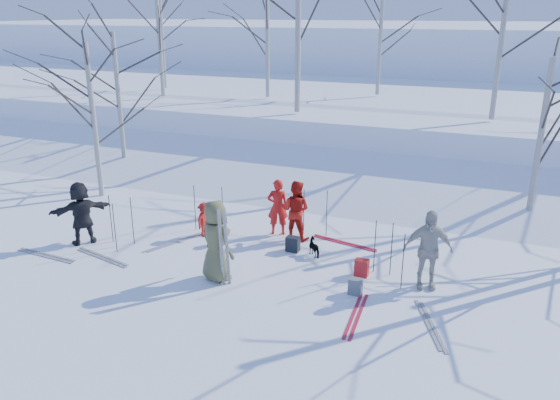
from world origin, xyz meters
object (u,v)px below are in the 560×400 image
at_px(skier_grey_west, 81,213).
at_px(skier_redor_behind, 296,210).
at_px(backpack_grey, 355,287).
at_px(skier_red_seated, 204,219).
at_px(dog, 315,247).
at_px(skier_red_north, 278,207).
at_px(backpack_dark, 293,244).
at_px(skier_cream_east, 428,250).
at_px(backpack_red, 362,268).
at_px(skier_olive_center, 216,241).

bearing_deg(skier_grey_west, skier_redor_behind, 154.88).
height_order(skier_grey_west, backpack_grey, skier_grey_west).
height_order(skier_red_seated, dog, skier_red_seated).
relative_size(skier_red_north, skier_redor_behind, 0.97).
bearing_deg(backpack_dark, dog, -3.76).
relative_size(skier_redor_behind, skier_cream_east, 0.89).
height_order(skier_redor_behind, backpack_red, skier_redor_behind).
relative_size(backpack_red, backpack_dark, 1.05).
bearing_deg(skier_grey_west, dog, 144.27).
distance_m(skier_olive_center, skier_red_north, 3.12).
bearing_deg(skier_olive_center, skier_redor_behind, -82.30).
xyz_separation_m(backpack_grey, backpack_dark, (-2.12, 1.64, 0.01)).
bearing_deg(skier_redor_behind, backpack_grey, 136.87).
height_order(backpack_red, backpack_dark, backpack_red).
height_order(skier_red_north, backpack_dark, skier_red_north).
height_order(skier_olive_center, skier_red_seated, skier_olive_center).
bearing_deg(skier_red_seated, skier_olive_center, -143.48).
bearing_deg(skier_olive_center, backpack_grey, -147.40).
height_order(skier_olive_center, backpack_dark, skier_olive_center).
height_order(skier_olive_center, backpack_red, skier_olive_center).
relative_size(skier_red_seated, skier_cream_east, 0.53).
distance_m(skier_red_north, skier_cream_east, 4.64).
bearing_deg(skier_cream_east, skier_red_north, 141.85).
distance_m(skier_red_north, backpack_dark, 1.40).
distance_m(backpack_grey, backpack_dark, 2.68).
bearing_deg(backpack_grey, skier_grey_west, 179.99).
distance_m(skier_olive_center, skier_grey_west, 4.41).
bearing_deg(skier_red_north, skier_red_seated, 6.06).
distance_m(backpack_red, backpack_grey, 0.94).
relative_size(dog, backpack_dark, 1.37).
xyz_separation_m(skier_grey_west, backpack_dark, (5.46, 1.64, -0.67)).
xyz_separation_m(skier_olive_center, skier_grey_west, (-4.37, 0.51, -0.10)).
distance_m(skier_olive_center, skier_cream_east, 4.82).
xyz_separation_m(skier_olive_center, backpack_dark, (1.09, 2.15, -0.78)).
bearing_deg(skier_red_north, backpack_dark, 110.27).
bearing_deg(backpack_grey, skier_red_seated, 160.71).
height_order(skier_olive_center, skier_red_north, skier_olive_center).
distance_m(skier_red_north, backpack_grey, 3.98).
height_order(skier_redor_behind, backpack_grey, skier_redor_behind).
xyz_separation_m(skier_grey_west, backpack_grey, (7.58, -0.00, -0.68)).
bearing_deg(skier_grey_west, backpack_red, 136.67).
height_order(skier_red_seated, skier_grey_west, skier_grey_west).
height_order(skier_red_seated, skier_cream_east, skier_cream_east).
bearing_deg(backpack_dark, skier_olive_center, -116.80).
bearing_deg(skier_cream_east, skier_redor_behind, 140.50).
distance_m(skier_red_seated, backpack_red, 4.76).
bearing_deg(skier_grey_west, skier_red_seated, 160.47).
distance_m(skier_red_north, skier_grey_west, 5.32).
bearing_deg(skier_redor_behind, dog, 138.29).
distance_m(skier_olive_center, backpack_red, 3.52).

